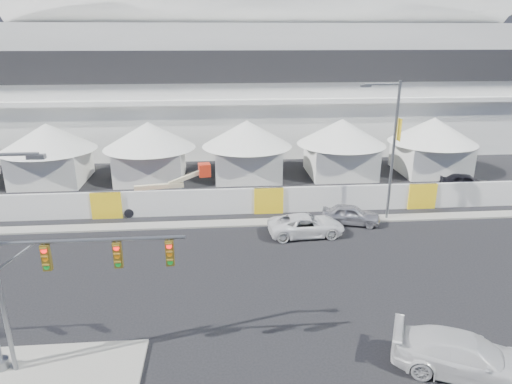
{
  "coord_description": "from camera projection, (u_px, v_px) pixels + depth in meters",
  "views": [
    {
      "loc": [
        2.32,
        -17.76,
        12.91
      ],
      "look_at": [
        4.67,
        10.0,
        3.26
      ],
      "focal_mm": 32.0,
      "sensor_mm": 36.0,
      "label": 1
    }
  ],
  "objects": [
    {
      "name": "ground",
      "position": [
        173.0,
        334.0,
        20.77
      ],
      "size": [
        160.0,
        160.0,
        0.0
      ],
      "primitive_type": "plane",
      "color": "black",
      "rests_on": "ground"
    },
    {
      "name": "far_curb",
      "position": [
        457.0,
        216.0,
        34.11
      ],
      "size": [
        80.0,
        1.2,
        0.12
      ],
      "primitive_type": "cube",
      "color": "gray",
      "rests_on": "ground"
    },
    {
      "name": "stadium",
      "position": [
        267.0,
        63.0,
        57.44
      ],
      "size": [
        80.0,
        24.8,
        21.98
      ],
      "color": "silver",
      "rests_on": "ground"
    },
    {
      "name": "tent_row",
      "position": [
        199.0,
        145.0,
        42.37
      ],
      "size": [
        53.4,
        8.4,
        5.4
      ],
      "color": "silver",
      "rests_on": "ground"
    },
    {
      "name": "hoarding_fence",
      "position": [
        268.0,
        200.0,
        34.57
      ],
      "size": [
        70.0,
        0.25,
        2.0
      ],
      "primitive_type": "cube",
      "color": "silver",
      "rests_on": "ground"
    },
    {
      "name": "sedan_silver",
      "position": [
        351.0,
        214.0,
        32.64
      ],
      "size": [
        2.77,
        4.42,
        1.4
      ],
      "primitive_type": "imported",
      "rotation": [
        0.0,
        0.0,
        1.28
      ],
      "color": "#B8B7BC",
      "rests_on": "ground"
    },
    {
      "name": "pickup_curb",
      "position": [
        306.0,
        225.0,
        30.77
      ],
      "size": [
        2.7,
        5.3,
        1.43
      ],
      "primitive_type": "imported",
      "rotation": [
        0.0,
        0.0,
        1.63
      ],
      "color": "silver",
      "rests_on": "ground"
    },
    {
      "name": "pickup_near",
      "position": [
        466.0,
        356.0,
        18.1
      ],
      "size": [
        4.43,
        6.12,
        1.65
      ],
      "primitive_type": "imported",
      "rotation": [
        0.0,
        0.0,
        1.15
      ],
      "color": "silver",
      "rests_on": "ground"
    },
    {
      "name": "lot_car_b",
      "position": [
        466.0,
        182.0,
        39.73
      ],
      "size": [
        2.9,
        4.59,
        1.46
      ],
      "primitive_type": "imported",
      "rotation": [
        0.0,
        0.0,
        1.27
      ],
      "color": "black",
      "rests_on": "ground"
    },
    {
      "name": "traffic_mast",
      "position": [
        36.0,
        289.0,
        17.43
      ],
      "size": [
        7.96,
        0.61,
        6.3
      ],
      "color": "gray",
      "rests_on": "median_island"
    },
    {
      "name": "streetlight_curb",
      "position": [
        391.0,
        142.0,
        31.78
      ],
      "size": [
        2.96,
        0.67,
        10.0
      ],
      "color": "gray",
      "rests_on": "ground"
    },
    {
      "name": "boom_lift",
      "position": [
        153.0,
        200.0,
        34.83
      ],
      "size": [
        7.04,
        2.07,
        3.51
      ],
      "rotation": [
        0.0,
        0.0,
        0.15
      ],
      "color": "red",
      "rests_on": "ground"
    }
  ]
}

